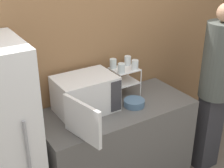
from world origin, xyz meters
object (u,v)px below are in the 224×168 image
(glass_back_right, at_px, (128,60))
(microwave, at_px, (85,95))
(glass_front_left, at_px, (121,68))
(glass_back_left, at_px, (113,63))
(bowl, at_px, (134,103))
(person, at_px, (216,82))
(dish_rack, at_px, (124,76))
(glass_front_right, at_px, (135,65))

(glass_back_right, bearing_deg, microwave, -163.71)
(microwave, bearing_deg, glass_back_right, 16.29)
(glass_front_left, relative_size, glass_back_left, 1.00)
(bowl, relative_size, person, 0.11)
(dish_rack, bearing_deg, glass_back_left, 138.81)
(microwave, bearing_deg, bowl, -19.18)
(glass_front_left, xyz_separation_m, glass_front_right, (0.16, 0.00, 0.00))
(dish_rack, xyz_separation_m, glass_back_right, (0.08, 0.07, 0.13))
(microwave, xyz_separation_m, person, (1.30, -0.37, -0.04))
(glass_back_right, height_order, glass_back_left, same)
(dish_rack, distance_m, glass_front_right, 0.16)
(glass_front_left, bearing_deg, person, -24.49)
(bowl, bearing_deg, glass_back_right, 66.34)
(person, bearing_deg, glass_back_left, 148.44)
(glass_back_left, bearing_deg, person, -31.56)
(glass_back_right, distance_m, person, 0.93)
(glass_front_left, bearing_deg, dish_rack, 38.38)
(glass_front_left, height_order, person, person)
(glass_back_left, bearing_deg, bowl, -85.04)
(glass_back_left, bearing_deg, microwave, -156.69)
(microwave, distance_m, glass_back_right, 0.62)
(person, bearing_deg, microwave, 164.07)
(glass_front_left, distance_m, glass_front_right, 0.16)
(microwave, xyz_separation_m, glass_front_right, (0.57, 0.04, 0.16))
(microwave, relative_size, glass_front_right, 8.50)
(glass_front_left, height_order, glass_back_left, same)
(microwave, height_order, glass_front_left, glass_front_left)
(dish_rack, xyz_separation_m, glass_back_left, (-0.09, 0.08, 0.13))
(glass_back_right, bearing_deg, dish_rack, -140.50)
(dish_rack, bearing_deg, person, -30.38)
(dish_rack, height_order, person, person)
(glass_front_right, bearing_deg, person, -29.23)
(microwave, height_order, dish_rack, microwave)
(bowl, distance_m, person, 0.90)
(dish_rack, distance_m, glass_front_left, 0.17)
(microwave, distance_m, bowl, 0.48)
(glass_front_left, relative_size, bowl, 0.47)
(dish_rack, distance_m, person, 0.94)
(bowl, bearing_deg, glass_front_right, 54.32)
(glass_front_right, relative_size, glass_back_left, 1.00)
(glass_front_left, xyz_separation_m, glass_back_left, (-0.00, 0.14, 0.00))
(person, bearing_deg, bowl, 165.75)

